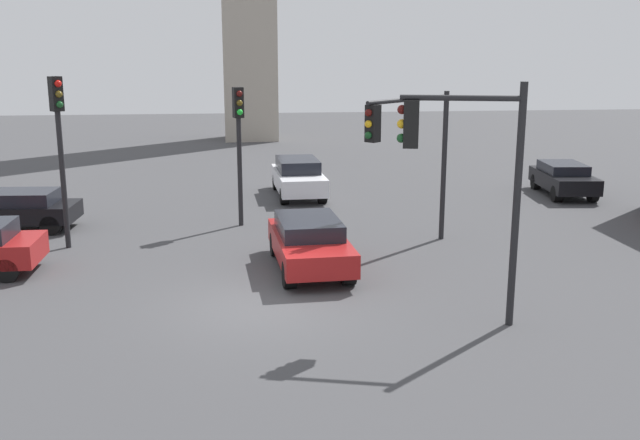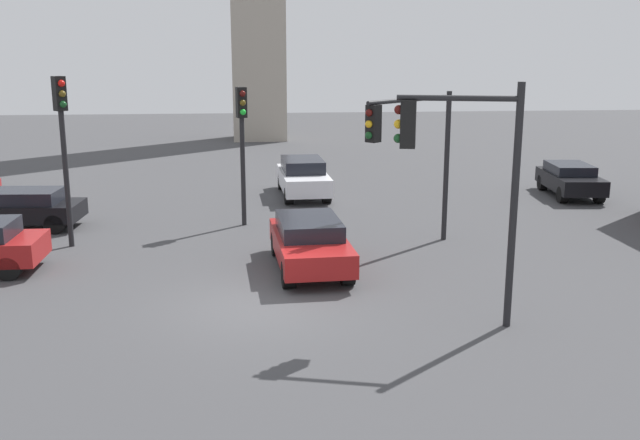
{
  "view_description": "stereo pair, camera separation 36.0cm",
  "coord_description": "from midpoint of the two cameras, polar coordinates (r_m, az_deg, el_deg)",
  "views": [
    {
      "loc": [
        -0.48,
        -16.07,
        5.87
      ],
      "look_at": [
        1.72,
        2.53,
        1.43
      ],
      "focal_mm": 40.47,
      "sensor_mm": 36.0,
      "label": 1
    },
    {
      "loc": [
        -0.12,
        -16.11,
        5.87
      ],
      "look_at": [
        1.72,
        2.53,
        1.43
      ],
      "focal_mm": 40.47,
      "sensor_mm": 36.0,
      "label": 2
    }
  ],
  "objects": [
    {
      "name": "ground_plane",
      "position": [
        17.13,
        -4.32,
        -6.76
      ],
      "size": [
        106.15,
        106.15,
        0.0
      ],
      "primitive_type": "plane",
      "color": "#424244"
    },
    {
      "name": "car_5",
      "position": [
        19.68,
        -0.29,
        -1.75
      ],
      "size": [
        2.07,
        4.47,
        1.39
      ],
      "rotation": [
        0.0,
        0.0,
        -1.52
      ],
      "color": "maroon",
      "rests_on": "ground_plane"
    },
    {
      "name": "car_1",
      "position": [
        29.59,
        -1.0,
        3.45
      ],
      "size": [
        1.98,
        4.56,
        1.52
      ],
      "rotation": [
        0.0,
        0.0,
        -1.53
      ],
      "color": "silver",
      "rests_on": "ground_plane"
    },
    {
      "name": "traffic_light_3",
      "position": [
        22.66,
        -19.26,
        6.76
      ],
      "size": [
        0.45,
        0.48,
        5.12
      ],
      "rotation": [
        0.0,
        0.0,
        -0.93
      ],
      "color": "black",
      "rests_on": "ground_plane"
    },
    {
      "name": "traffic_light_0",
      "position": [
        21.03,
        7.71,
        6.47
      ],
      "size": [
        3.08,
        2.79,
        4.65
      ],
      "rotation": [
        0.0,
        0.0,
        -2.41
      ],
      "color": "black",
      "rests_on": "ground_plane"
    },
    {
      "name": "traffic_light_1",
      "position": [
        24.31,
        -5.75,
        7.13
      ],
      "size": [
        0.39,
        0.49,
        4.67
      ],
      "rotation": [
        0.0,
        0.0,
        -1.32
      ],
      "color": "black",
      "rests_on": "ground_plane"
    },
    {
      "name": "car_3",
      "position": [
        26.04,
        -22.1,
        0.89
      ],
      "size": [
        4.07,
        2.06,
        1.32
      ],
      "rotation": [
        0.0,
        0.0,
        3.07
      ],
      "color": "black",
      "rests_on": "ground_plane"
    },
    {
      "name": "traffic_light_2",
      "position": [
        15.44,
        11.77,
        4.71
      ],
      "size": [
        2.55,
        0.86,
        5.24
      ],
      "rotation": [
        0.0,
        0.0,
        2.88
      ],
      "color": "black",
      "rests_on": "ground_plane"
    },
    {
      "name": "car_6",
      "position": [
        31.32,
        19.48,
        3.09
      ],
      "size": [
        2.14,
        4.08,
        1.32
      ],
      "rotation": [
        0.0,
        0.0,
        -1.67
      ],
      "color": "black",
      "rests_on": "ground_plane"
    }
  ]
}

